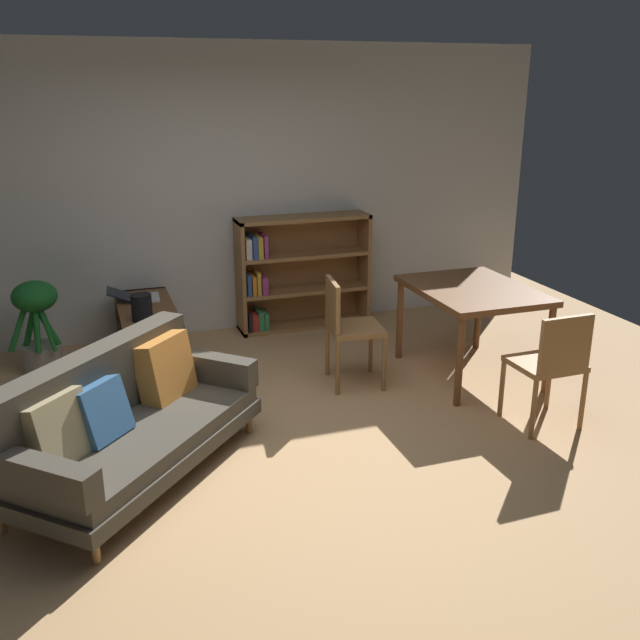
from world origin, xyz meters
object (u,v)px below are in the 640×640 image
(desk_speaker, at_px, (142,307))
(dining_chair_near, at_px, (347,324))
(fabric_couch, at_px, (125,418))
(open_laptop, at_px, (136,296))
(potted_floor_plant, at_px, (38,322))
(bookshelf, at_px, (295,272))
(media_console, at_px, (149,336))
(dining_chair_far, at_px, (552,362))
(dining_table, at_px, (473,297))

(desk_speaker, height_order, dining_chair_near, dining_chair_near)
(fabric_couch, distance_m, open_laptop, 2.11)
(open_laptop, relative_size, potted_floor_plant, 0.59)
(dining_chair_near, height_order, bookshelf, bookshelf)
(fabric_couch, bearing_deg, bookshelf, 52.51)
(media_console, relative_size, open_laptop, 2.58)
(media_console, xyz_separation_m, dining_chair_far, (2.53, -2.14, 0.25))
(fabric_couch, bearing_deg, desk_speaker, 79.72)
(dining_chair_near, relative_size, dining_chair_far, 1.01)
(desk_speaker, distance_m, dining_chair_near, 1.65)
(media_console, bearing_deg, open_laptop, 102.09)
(bookshelf, bearing_deg, dining_chair_far, -69.39)
(dining_table, xyz_separation_m, dining_chair_near, (-1.04, 0.14, -0.17))
(media_console, bearing_deg, desk_speaker, -100.29)
(media_console, distance_m, desk_speaker, 0.51)
(open_laptop, xyz_separation_m, dining_chair_far, (2.58, -2.41, -0.04))
(fabric_couch, bearing_deg, dining_table, 14.21)
(media_console, xyz_separation_m, bookshelf, (1.50, 0.57, 0.30))
(open_laptop, bearing_deg, media_console, -77.91)
(media_console, height_order, desk_speaker, desk_speaker)
(potted_floor_plant, distance_m, dining_table, 3.61)
(media_console, xyz_separation_m, dining_chair_near, (1.46, -0.96, 0.26))
(potted_floor_plant, distance_m, bookshelf, 2.43)
(fabric_couch, height_order, dining_chair_near, dining_chair_near)
(open_laptop, bearing_deg, fabric_couch, -97.46)
(media_console, xyz_separation_m, desk_speaker, (-0.06, -0.35, 0.37))
(dining_table, distance_m, dining_chair_far, 1.05)
(fabric_couch, distance_m, dining_chair_near, 1.99)
(open_laptop, bearing_deg, bookshelf, 11.02)
(potted_floor_plant, bearing_deg, desk_speaker, -31.11)
(open_laptop, relative_size, dining_table, 0.40)
(dining_chair_near, bearing_deg, potted_floor_plant, 154.79)
(desk_speaker, relative_size, dining_chair_near, 0.25)
(open_laptop, height_order, dining_chair_far, dining_chair_far)
(desk_speaker, bearing_deg, media_console, 79.71)
(desk_speaker, height_order, dining_table, dining_table)
(desk_speaker, distance_m, potted_floor_plant, 0.97)
(potted_floor_plant, bearing_deg, fabric_couch, -74.33)
(open_laptop, height_order, dining_chair_near, dining_chair_near)
(dining_table, relative_size, dining_chair_far, 1.33)
(fabric_couch, relative_size, dining_table, 1.56)
(dining_chair_far, bearing_deg, dining_table, 91.31)
(fabric_couch, distance_m, media_console, 1.86)
(desk_speaker, bearing_deg, fabric_couch, -100.28)
(fabric_couch, height_order, dining_chair_far, dining_chair_far)
(dining_chair_far, bearing_deg, fabric_couch, 173.57)
(fabric_couch, xyz_separation_m, media_console, (0.33, 1.82, -0.12))
(potted_floor_plant, height_order, bookshelf, bookshelf)
(potted_floor_plant, bearing_deg, dining_chair_far, -33.87)
(media_console, height_order, open_laptop, open_laptop)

